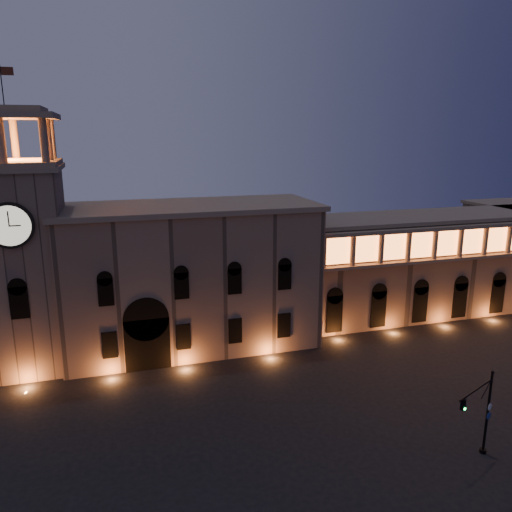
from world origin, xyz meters
name	(u,v)px	position (x,y,z in m)	size (l,w,h in m)	color
ground	(258,439)	(0.00, 0.00, 0.00)	(160.00, 160.00, 0.00)	black
government_building	(190,276)	(-2.08, 21.93, 8.77)	(30.80, 12.80, 17.60)	#795F4F
clock_tower	(22,259)	(-20.50, 20.98, 12.50)	(9.80, 9.80, 32.40)	#795F4F
colonnade_wing	(421,264)	(32.00, 23.92, 7.33)	(40.60, 11.50, 14.50)	brown
traffic_light	(483,414)	(16.56, -7.45, 3.90)	(5.00, 2.44, 7.42)	black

